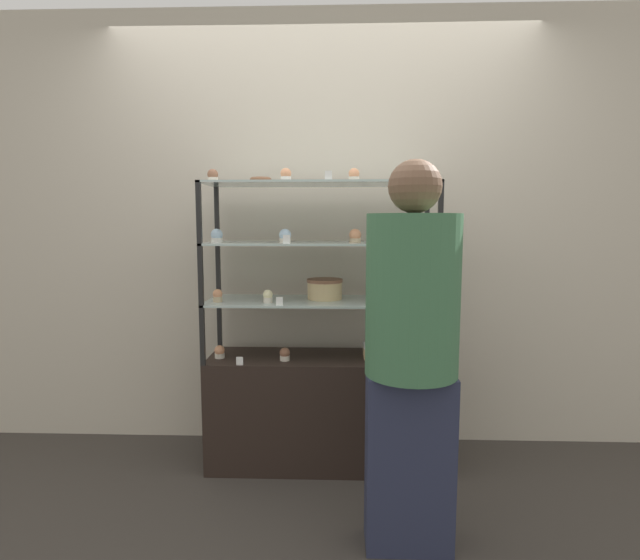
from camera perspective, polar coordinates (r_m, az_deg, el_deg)
ground_plane at (r=3.03m, az=0.00°, el=-20.06°), size 20.00×20.00×0.00m
back_wall at (r=3.05m, az=0.23°, el=5.49°), size 8.00×0.05×2.60m
display_base at (r=2.91m, az=0.00°, el=-14.62°), size 1.24×0.40×0.62m
display_riser_lower at (r=2.74m, az=0.00°, el=-2.79°), size 1.24×0.40×0.32m
display_riser_middle at (r=2.71m, az=0.00°, el=3.87°), size 1.24×0.40×0.32m
display_riser_upper at (r=2.71m, az=0.00°, el=10.61°), size 1.24×0.40×0.32m
layer_cake_centerpiece at (r=2.77m, az=0.54°, el=-1.03°), size 0.20×0.20×0.11m
sheet_cake_frosted at (r=2.81m, az=6.94°, el=-8.03°), size 0.19×0.14×0.07m
cupcake_0 at (r=2.83m, az=-11.40°, el=-8.06°), size 0.06×0.06×0.07m
cupcake_1 at (r=2.73m, az=-4.04°, el=-8.46°), size 0.06×0.06×0.07m
cupcake_2 at (r=2.76m, az=11.57°, el=-8.40°), size 0.06×0.06×0.07m
price_tag_0 at (r=2.68m, az=-9.16°, el=-9.13°), size 0.04×0.00×0.04m
cupcake_3 at (r=2.73m, az=-11.62°, el=-1.76°), size 0.05×0.05×0.07m
cupcake_4 at (r=2.66m, az=-5.98°, el=-1.88°), size 0.05×0.05×0.07m
cupcake_5 at (r=2.66m, az=5.93°, el=-1.89°), size 0.05×0.05×0.07m
cupcake_6 at (r=2.69m, az=11.80°, el=-1.90°), size 0.05×0.05×0.07m
price_tag_1 at (r=2.57m, az=-4.66°, el=-2.43°), size 0.04×0.00×0.04m
cupcake_7 at (r=2.73m, az=-11.71°, el=4.94°), size 0.06×0.06×0.07m
cupcake_8 at (r=2.63m, az=-4.01°, el=5.00°), size 0.06×0.06×0.07m
cupcake_9 at (r=2.64m, az=4.04°, el=5.01°), size 0.06×0.06×0.07m
cupcake_10 at (r=2.65m, az=12.34°, el=4.88°), size 0.06×0.06×0.07m
price_tag_2 at (r=2.54m, az=-3.84°, el=4.67°), size 0.04×0.00×0.04m
cupcake_11 at (r=2.74m, az=-12.16°, el=11.56°), size 0.06×0.06×0.07m
cupcake_12 at (r=2.64m, az=-3.93°, el=11.89°), size 0.06×0.06×0.07m
cupcake_13 at (r=2.64m, az=3.91°, el=11.88°), size 0.06×0.06×0.07m
cupcake_14 at (r=2.71m, az=11.97°, el=11.63°), size 0.06×0.06×0.07m
price_tag_3 at (r=2.53m, az=0.97°, el=11.89°), size 0.04×0.00×0.04m
donut_glazed at (r=2.78m, az=-6.78°, el=11.27°), size 0.12×0.12×0.03m
customer_figure at (r=2.07m, az=10.40°, el=-7.55°), size 0.38×0.38×1.61m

